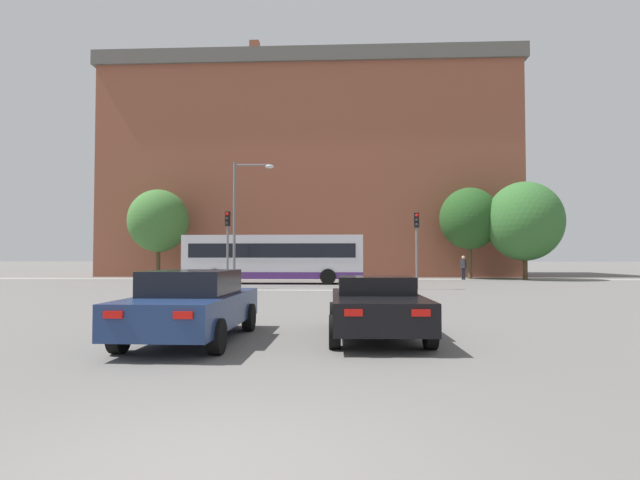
{
  "coord_description": "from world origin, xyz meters",
  "views": [
    {
      "loc": [
        1.1,
        -3.96,
        1.72
      ],
      "look_at": [
        -0.3,
        25.23,
        2.74
      ],
      "focal_mm": 28.0,
      "sensor_mm": 36.0,
      "label": 1
    }
  ],
  "objects_px": {
    "car_roadster_right": "(376,306)",
    "traffic_light_near_left": "(228,237)",
    "bus_crossing_lead": "(274,258)",
    "traffic_light_near_right": "(417,238)",
    "street_lamp_junction": "(241,210)",
    "car_saloon_left": "(192,305)",
    "pedestrian_waiting": "(463,266)"
  },
  "relations": [
    {
      "from": "bus_crossing_lead",
      "to": "traffic_light_near_right",
      "type": "bearing_deg",
      "value": -122.45
    },
    {
      "from": "car_roadster_right",
      "to": "traffic_light_near_left",
      "type": "relative_size",
      "value": 1.04
    },
    {
      "from": "traffic_light_near_left",
      "to": "pedestrian_waiting",
      "type": "height_order",
      "value": "traffic_light_near_left"
    },
    {
      "from": "street_lamp_junction",
      "to": "traffic_light_near_left",
      "type": "bearing_deg",
      "value": -100.14
    },
    {
      "from": "traffic_light_near_left",
      "to": "pedestrian_waiting",
      "type": "distance_m",
      "value": 19.48
    },
    {
      "from": "car_saloon_left",
      "to": "street_lamp_junction",
      "type": "bearing_deg",
      "value": 99.34
    },
    {
      "from": "street_lamp_junction",
      "to": "pedestrian_waiting",
      "type": "distance_m",
      "value": 18.31
    },
    {
      "from": "traffic_light_near_right",
      "to": "pedestrian_waiting",
      "type": "relative_size",
      "value": 2.25
    },
    {
      "from": "car_roadster_right",
      "to": "bus_crossing_lead",
      "type": "height_order",
      "value": "bus_crossing_lead"
    },
    {
      "from": "traffic_light_near_right",
      "to": "street_lamp_junction",
      "type": "bearing_deg",
      "value": 169.59
    },
    {
      "from": "car_roadster_right",
      "to": "street_lamp_junction",
      "type": "relative_size",
      "value": 0.6
    },
    {
      "from": "bus_crossing_lead",
      "to": "traffic_light_near_right",
      "type": "relative_size",
      "value": 2.81
    },
    {
      "from": "car_saloon_left",
      "to": "bus_crossing_lead",
      "type": "xyz_separation_m",
      "value": [
        -1.46,
        22.35,
        0.95
      ]
    },
    {
      "from": "traffic_light_near_right",
      "to": "pedestrian_waiting",
      "type": "xyz_separation_m",
      "value": [
        5.21,
        11.51,
        -1.69
      ]
    },
    {
      "from": "car_saloon_left",
      "to": "pedestrian_waiting",
      "type": "xyz_separation_m",
      "value": [
        12.28,
        28.44,
        0.35
      ]
    },
    {
      "from": "traffic_light_near_left",
      "to": "car_roadster_right",
      "type": "bearing_deg",
      "value": -66.41
    },
    {
      "from": "car_saloon_left",
      "to": "street_lamp_junction",
      "type": "distance_m",
      "value": 19.35
    },
    {
      "from": "street_lamp_junction",
      "to": "pedestrian_waiting",
      "type": "height_order",
      "value": "street_lamp_junction"
    },
    {
      "from": "street_lamp_junction",
      "to": "car_roadster_right",
      "type": "bearing_deg",
      "value": -69.69
    },
    {
      "from": "car_roadster_right",
      "to": "pedestrian_waiting",
      "type": "bearing_deg",
      "value": 71.83
    },
    {
      "from": "street_lamp_junction",
      "to": "car_saloon_left",
      "type": "bearing_deg",
      "value": -81.26
    },
    {
      "from": "car_saloon_left",
      "to": "pedestrian_waiting",
      "type": "relative_size",
      "value": 2.51
    },
    {
      "from": "car_saloon_left",
      "to": "bus_crossing_lead",
      "type": "height_order",
      "value": "bus_crossing_lead"
    },
    {
      "from": "car_roadster_right",
      "to": "bus_crossing_lead",
      "type": "xyz_separation_m",
      "value": [
        -5.28,
        21.72,
        1.03
      ]
    },
    {
      "from": "car_roadster_right",
      "to": "traffic_light_near_right",
      "type": "xyz_separation_m",
      "value": [
        3.25,
        16.3,
        2.12
      ]
    },
    {
      "from": "car_roadster_right",
      "to": "traffic_light_near_right",
      "type": "distance_m",
      "value": 16.75
    },
    {
      "from": "traffic_light_near_left",
      "to": "street_lamp_junction",
      "type": "distance_m",
      "value": 2.58
    },
    {
      "from": "bus_crossing_lead",
      "to": "pedestrian_waiting",
      "type": "xyz_separation_m",
      "value": [
        13.73,
        6.09,
        -0.6
      ]
    },
    {
      "from": "traffic_light_near_left",
      "to": "pedestrian_waiting",
      "type": "bearing_deg",
      "value": 36.9
    },
    {
      "from": "car_roadster_right",
      "to": "pedestrian_waiting",
      "type": "height_order",
      "value": "pedestrian_waiting"
    },
    {
      "from": "traffic_light_near_right",
      "to": "street_lamp_junction",
      "type": "distance_m",
      "value": 10.26
    },
    {
      "from": "car_saloon_left",
      "to": "traffic_light_near_left",
      "type": "xyz_separation_m",
      "value": [
        -3.24,
        16.8,
        2.1
      ]
    }
  ]
}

